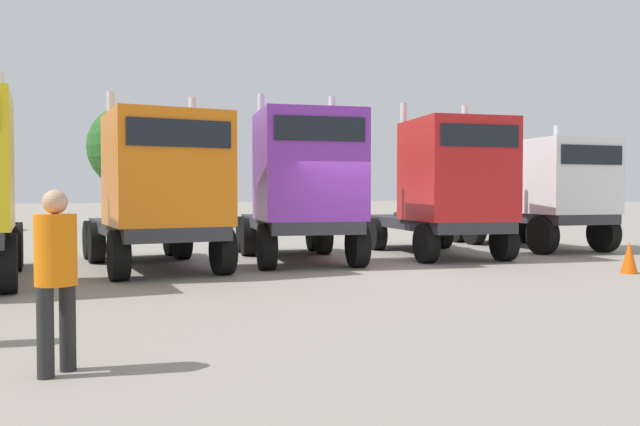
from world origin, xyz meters
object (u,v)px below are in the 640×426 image
(semi_truck_purple, at_px, (303,186))
(traffic_cone_mid, at_px, (629,257))
(semi_truck_red, at_px, (447,187))
(semi_truck_white, at_px, (547,192))
(visitor_in_hivis, at_px, (56,267))
(semi_truck_orange, at_px, (161,190))

(semi_truck_purple, xyz_separation_m, traffic_cone_mid, (5.35, -5.31, -1.61))
(semi_truck_red, bearing_deg, semi_truck_white, 109.79)
(semi_truck_red, xyz_separation_m, semi_truck_white, (4.36, 0.29, -0.13))
(semi_truck_white, distance_m, traffic_cone_mid, 6.06)
(semi_truck_white, relative_size, visitor_in_hivis, 3.50)
(semi_truck_red, distance_m, visitor_in_hivis, 12.87)
(semi_truck_white, relative_size, traffic_cone_mid, 8.80)
(visitor_in_hivis, bearing_deg, semi_truck_orange, -58.83)
(visitor_in_hivis, relative_size, traffic_cone_mid, 2.51)
(semi_truck_orange, bearing_deg, semi_truck_red, 87.55)
(semi_truck_red, bearing_deg, visitor_in_hivis, -42.39)
(semi_truck_orange, relative_size, semi_truck_white, 0.96)
(semi_truck_red, xyz_separation_m, traffic_cone_mid, (1.20, -4.67, -1.59))
(semi_truck_orange, relative_size, traffic_cone_mid, 8.47)
(semi_truck_purple, height_order, semi_truck_white, semi_truck_purple)
(semi_truck_purple, bearing_deg, visitor_in_hivis, -26.30)
(semi_truck_purple, distance_m, semi_truck_white, 8.51)
(semi_truck_white, bearing_deg, semi_truck_orange, -80.95)
(semi_truck_purple, xyz_separation_m, semi_truck_white, (8.50, -0.35, -0.16))
(semi_truck_orange, height_order, visitor_in_hivis, semi_truck_orange)
(semi_truck_purple, relative_size, traffic_cone_mid, 8.56)
(semi_truck_orange, distance_m, semi_truck_red, 7.77)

